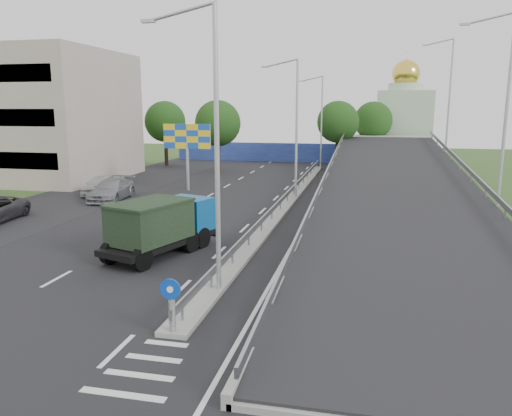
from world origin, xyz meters
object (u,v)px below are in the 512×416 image
(church, at_px, (403,119))
(parked_car_d, at_px, (112,190))
(lamp_post_mid, at_px, (294,121))
(sign_bollard, at_px, (172,305))
(lamp_post_near, at_px, (212,136))
(billboard, at_px, (187,140))
(dump_truck, at_px, (162,224))
(lamp_post_far, at_px, (320,117))
(parked_car_e, at_px, (100,185))

(church, height_order, parked_car_d, church)
(lamp_post_mid, height_order, church, church)
(sign_bollard, bearing_deg, lamp_post_near, 88.36)
(billboard, relative_size, parked_car_d, 1.02)
(lamp_post_mid, bearing_deg, lamp_post_near, -90.00)
(dump_truck, bearing_deg, lamp_post_mid, 94.70)
(lamp_post_near, xyz_separation_m, dump_truck, (-3.86, 4.26, -4.34))
(lamp_post_far, relative_size, parked_car_d, 1.86)
(lamp_post_far, distance_m, parked_car_e, 26.75)
(lamp_post_near, xyz_separation_m, parked_car_e, (-15.19, 18.56, -5.04))
(lamp_post_near, height_order, lamp_post_mid, same)
(lamp_post_mid, height_order, lamp_post_far, same)
(lamp_post_near, distance_m, dump_truck, 7.20)
(lamp_post_mid, distance_m, parked_car_d, 14.50)
(lamp_post_far, xyz_separation_m, church, (9.89, 14.00, -0.50))
(lamp_post_mid, distance_m, lamp_post_far, 20.00)
(dump_truck, bearing_deg, church, 93.03)
(sign_bollard, relative_size, lamp_post_near, 0.17)
(lamp_post_mid, bearing_deg, lamp_post_far, 90.00)
(sign_bollard, xyz_separation_m, lamp_post_far, (0.11, 43.83, 4.77))
(sign_bollard, distance_m, parked_car_d, 24.29)
(sign_bollard, distance_m, lamp_post_mid, 24.30)
(lamp_post_mid, xyz_separation_m, parked_car_e, (-15.19, -1.44, -5.04))
(lamp_post_mid, relative_size, dump_truck, 1.58)
(church, xyz_separation_m, dump_truck, (-13.75, -49.74, -3.84))
(lamp_post_near, bearing_deg, dump_truck, 132.22)
(lamp_post_near, distance_m, parked_car_e, 24.51)
(sign_bollard, bearing_deg, lamp_post_far, 89.86)
(dump_truck, distance_m, parked_car_e, 18.26)
(lamp_post_far, bearing_deg, lamp_post_near, -90.00)
(sign_bollard, bearing_deg, parked_car_d, 122.55)
(lamp_post_far, distance_m, church, 17.15)
(parked_car_e, bearing_deg, parked_car_d, -52.92)
(dump_truck, bearing_deg, lamp_post_far, 102.32)
(lamp_post_mid, xyz_separation_m, lamp_post_far, (0.00, 20.00, 0.00))
(sign_bollard, height_order, church, church)
(lamp_post_near, xyz_separation_m, church, (9.89, 54.00, -0.50))
(billboard, distance_m, parked_car_d, 7.53)
(church, bearing_deg, parked_car_e, -125.29)
(lamp_post_far, relative_size, church, 0.73)
(church, height_order, parked_car_e, church)
(lamp_post_near, bearing_deg, billboard, 112.49)
(lamp_post_near, bearing_deg, lamp_post_far, 90.00)
(lamp_post_near, relative_size, lamp_post_far, 1.00)
(lamp_post_mid, relative_size, lamp_post_far, 1.00)
(lamp_post_mid, height_order, dump_truck, lamp_post_mid)
(lamp_post_near, xyz_separation_m, lamp_post_far, (0.00, 40.00, 0.00))
(lamp_post_mid, height_order, parked_car_e, lamp_post_mid)
(church, distance_m, billboard, 37.23)
(church, bearing_deg, billboard, -120.70)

